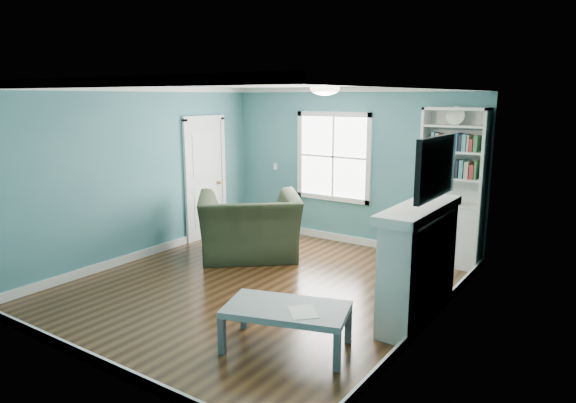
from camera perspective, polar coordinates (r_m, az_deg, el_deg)
The scene contains 13 objects.
floor at distance 6.86m, azimuth -3.22°, elevation -9.35°, with size 5.00×5.00×0.00m, color black.
room_walls at distance 6.46m, azimuth -3.38°, elevation 3.86°, with size 5.00×5.00×5.00m.
trim at distance 6.52m, azimuth -3.35°, elevation 0.85°, with size 4.50×5.00×2.60m.
window at distance 8.71m, azimuth 5.06°, elevation 4.97°, with size 1.40×0.06×1.50m.
bookshelf at distance 7.83m, azimuth 17.66°, elevation -0.19°, with size 0.90×0.35×2.31m.
fireplace at distance 5.87m, azimuth 14.43°, elevation -6.78°, with size 0.44×1.58×1.30m.
tv at distance 5.59m, azimuth 16.15°, elevation 3.69°, with size 0.06×1.10×0.65m, color black.
door at distance 9.02m, azimuth -9.16°, elevation 2.68°, with size 0.12×0.98×2.17m.
ceiling_fixture at distance 5.99m, azimuth 4.13°, elevation 12.52°, with size 0.38×0.38×0.15m.
light_switch at distance 9.38m, azimuth -1.40°, elevation 3.94°, with size 0.08×0.01×0.12m, color white.
recliner at distance 7.88m, azimuth -4.32°, elevation -1.57°, with size 1.51×0.98×1.32m, color black.
coffee_table at distance 5.14m, azimuth -0.16°, elevation -12.17°, with size 1.34×0.98×0.43m.
paper_sheet at distance 5.00m, azimuth 1.67°, elevation -12.17°, with size 0.25×0.32×0.00m, color white.
Camera 1 is at (3.90, -5.08, 2.45)m, focal length 32.00 mm.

